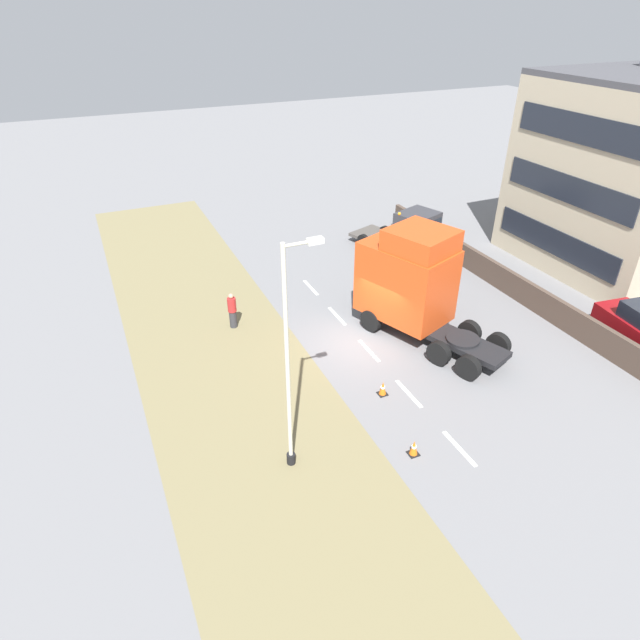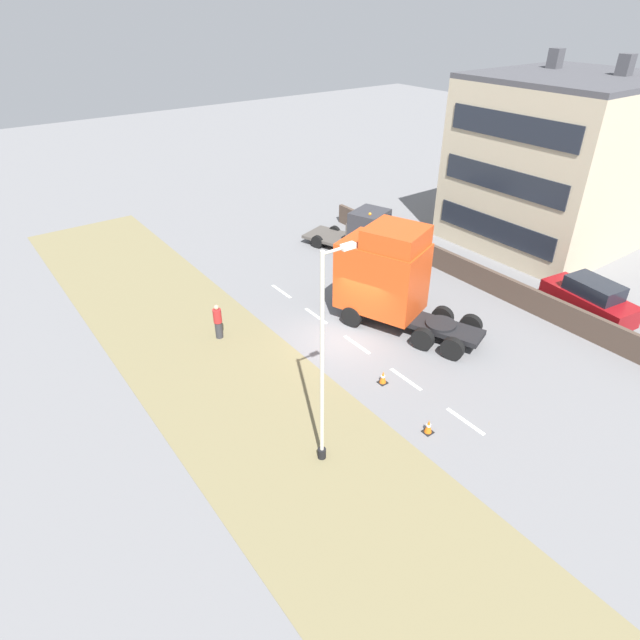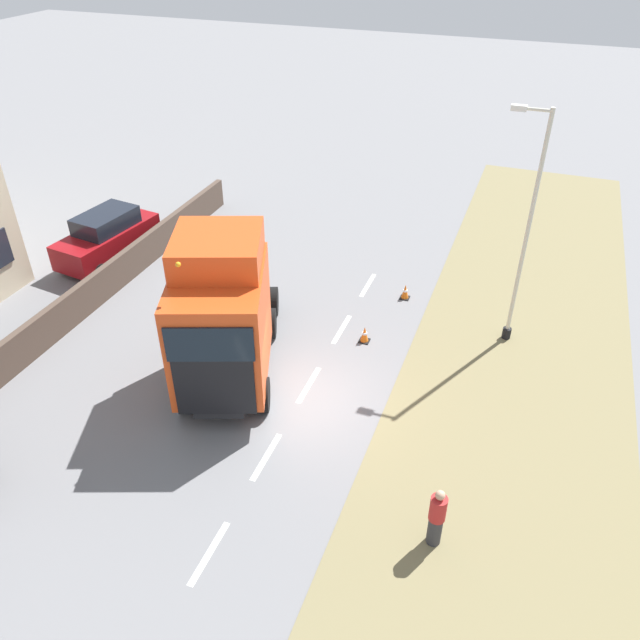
% 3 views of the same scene
% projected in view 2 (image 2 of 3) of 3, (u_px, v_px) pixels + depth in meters
% --- Properties ---
extents(ground_plane, '(120.00, 120.00, 0.00)m').
position_uv_depth(ground_plane, '(347.00, 338.00, 25.02)').
color(ground_plane, slate).
rests_on(ground_plane, ground).
extents(grass_verge, '(7.00, 44.00, 0.01)m').
position_uv_depth(grass_verge, '(234.00, 385.00, 21.98)').
color(grass_verge, olive).
rests_on(grass_verge, ground).
extents(lane_markings, '(0.16, 14.60, 0.00)m').
position_uv_depth(lane_markings, '(357.00, 345.00, 24.54)').
color(lane_markings, white).
rests_on(lane_markings, ground).
extents(boundary_wall, '(0.25, 24.00, 1.27)m').
position_uv_depth(boundary_wall, '(476.00, 275.00, 29.24)').
color(boundary_wall, '#4C3D33').
rests_on(boundary_wall, ground).
extents(building_block, '(10.95, 9.50, 11.03)m').
position_uv_depth(building_block, '(559.00, 162.00, 32.75)').
color(building_block, '#C1B293').
rests_on(building_block, ground).
extents(lorry_cab, '(4.78, 7.25, 5.11)m').
position_uv_depth(lorry_cab, '(387.00, 276.00, 24.97)').
color(lorry_cab, black).
rests_on(lorry_cab, ground).
extents(flatbed_truck, '(3.75, 5.64, 2.75)m').
position_uv_depth(flatbed_truck, '(363.00, 230.00, 32.59)').
color(flatbed_truck, '#333338').
rests_on(flatbed_truck, ground).
extents(parked_car, '(2.40, 4.69, 2.01)m').
position_uv_depth(parked_car, '(589.00, 300.00, 26.16)').
color(parked_car, maroon).
rests_on(parked_car, ground).
extents(lamp_post, '(1.27, 0.29, 7.81)m').
position_uv_depth(lamp_post, '(324.00, 372.00, 16.68)').
color(lamp_post, black).
rests_on(lamp_post, ground).
extents(pedestrian, '(0.39, 0.39, 1.74)m').
position_uv_depth(pedestrian, '(218.00, 322.00, 24.61)').
color(pedestrian, '#333338').
rests_on(pedestrian, ground).
extents(traffic_cone_lead, '(0.36, 0.36, 0.58)m').
position_uv_depth(traffic_cone_lead, '(383.00, 377.00, 21.98)').
color(traffic_cone_lead, black).
rests_on(traffic_cone_lead, ground).
extents(traffic_cone_trailing, '(0.36, 0.36, 0.58)m').
position_uv_depth(traffic_cone_trailing, '(429.00, 426.00, 19.48)').
color(traffic_cone_trailing, black).
rests_on(traffic_cone_trailing, ground).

